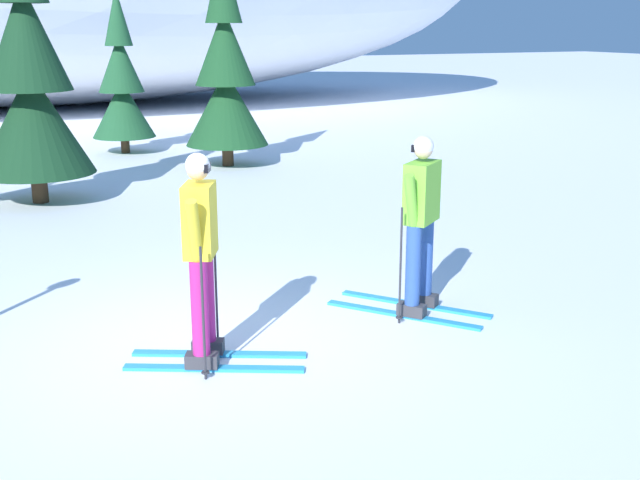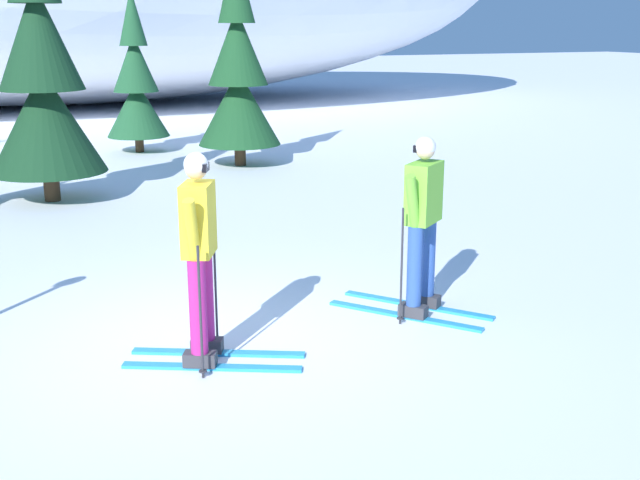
{
  "view_description": "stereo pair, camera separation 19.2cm",
  "coord_description": "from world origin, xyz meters",
  "px_view_note": "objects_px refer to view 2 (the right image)",
  "views": [
    {
      "loc": [
        -2.03,
        -6.79,
        2.89
      ],
      "look_at": [
        0.95,
        -0.35,
        0.95
      ],
      "focal_mm": 44.6,
      "sensor_mm": 36.0,
      "label": 1
    },
    {
      "loc": [
        -1.86,
        -6.86,
        2.89
      ],
      "look_at": [
        0.95,
        -0.35,
        0.95
      ],
      "focal_mm": 44.6,
      "sensor_mm": 36.0,
      "label": 2
    }
  ],
  "objects_px": {
    "pine_tree_far_right": "(238,76)",
    "skier_lime_jacket": "(422,221)",
    "pine_tree_center_right": "(42,77)",
    "pine_tree_right": "(136,85)",
    "skier_yellow_jacket": "(200,255)"
  },
  "relations": [
    {
      "from": "skier_lime_jacket",
      "to": "pine_tree_center_right",
      "type": "bearing_deg",
      "value": 112.42
    },
    {
      "from": "pine_tree_center_right",
      "to": "pine_tree_far_right",
      "type": "xyz_separation_m",
      "value": [
        3.97,
        2.05,
        -0.19
      ]
    },
    {
      "from": "skier_lime_jacket",
      "to": "pine_tree_right",
      "type": "relative_size",
      "value": 0.5
    },
    {
      "from": "skier_lime_jacket",
      "to": "pine_tree_center_right",
      "type": "distance_m",
      "value": 7.8
    },
    {
      "from": "pine_tree_center_right",
      "to": "skier_lime_jacket",
      "type": "bearing_deg",
      "value": -67.58
    },
    {
      "from": "pine_tree_far_right",
      "to": "pine_tree_center_right",
      "type": "bearing_deg",
      "value": -152.66
    },
    {
      "from": "skier_yellow_jacket",
      "to": "skier_lime_jacket",
      "type": "distance_m",
      "value": 2.37
    },
    {
      "from": "skier_yellow_jacket",
      "to": "pine_tree_right",
      "type": "height_order",
      "value": "pine_tree_right"
    },
    {
      "from": "pine_tree_center_right",
      "to": "pine_tree_right",
      "type": "xyz_separation_m",
      "value": [
        2.37,
        4.69,
        -0.51
      ]
    },
    {
      "from": "skier_lime_jacket",
      "to": "pine_tree_right",
      "type": "height_order",
      "value": "pine_tree_right"
    },
    {
      "from": "pine_tree_center_right",
      "to": "pine_tree_right",
      "type": "bearing_deg",
      "value": 63.19
    },
    {
      "from": "skier_yellow_jacket",
      "to": "pine_tree_right",
      "type": "xyz_separation_m",
      "value": [
        1.77,
        12.12,
        0.56
      ]
    },
    {
      "from": "skier_yellow_jacket",
      "to": "skier_lime_jacket",
      "type": "bearing_deg",
      "value": 7.21
    },
    {
      "from": "pine_tree_far_right",
      "to": "skier_lime_jacket",
      "type": "bearing_deg",
      "value": -96.34
    },
    {
      "from": "skier_yellow_jacket",
      "to": "skier_lime_jacket",
      "type": "relative_size",
      "value": 1.02
    }
  ]
}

